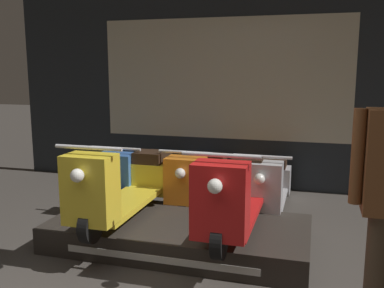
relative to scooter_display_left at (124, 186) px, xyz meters
The scene contains 7 objects.
shop_wall_back 2.61m from the scooter_display_left, 78.66° to the left, with size 6.46×0.09×3.20m.
display_platform 0.71m from the scooter_display_left, ahead, with size 2.45×1.13×0.25m.
scooter_display_left is the anchor object (origin of this frame).
scooter_display_right 1.10m from the scooter_display_left, ahead, with size 0.60×1.75×0.83m.
scooter_backrow_0 1.32m from the scooter_display_left, 106.84° to the left, with size 0.60×1.75×0.83m.
scooter_backrow_1 1.34m from the scooter_display_left, 70.37° to the left, with size 0.60×1.75×0.83m.
scooter_backrow_2 1.79m from the scooter_display_left, 44.54° to the left, with size 0.60×1.75×0.83m.
Camera 1 is at (1.30, -2.34, 1.69)m, focal length 40.00 mm.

